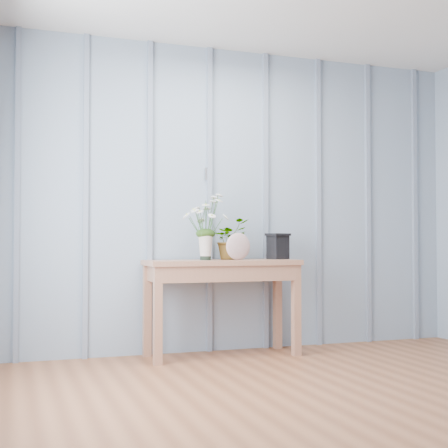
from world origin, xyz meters
name	(u,v)px	position (x,y,z in m)	size (l,w,h in m)	color
ground	(398,423)	(0.00, 0.00, 0.00)	(4.50, 4.50, 0.00)	brown
room_shell	(310,70)	(0.00, 0.92, 1.99)	(4.00, 4.50, 2.50)	#8C9DB1
sideboard	(222,274)	(-0.22, 1.99, 0.64)	(1.20, 0.45, 0.75)	#956249
daisy_vase	(206,217)	(-0.36, 1.98, 1.08)	(0.37, 0.29, 0.53)	black
spider_plant	(230,239)	(-0.13, 2.08, 0.91)	(0.29, 0.25, 0.33)	#1E3E11
felt_disc_vessel	(238,246)	(-0.12, 1.91, 0.86)	(0.21, 0.06, 0.21)	#864B56
carved_box	(278,246)	(0.27, 2.03, 0.86)	(0.21, 0.19, 0.21)	black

